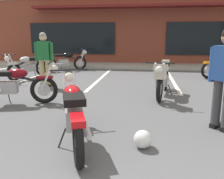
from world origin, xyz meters
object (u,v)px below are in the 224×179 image
motorcycle_silver_naked (28,66)px  person_by_back_row (44,56)px  motorcycle_foreground_classic (73,112)px  motorcycle_green_cafe_racer (13,85)px  motorcycle_black_cruiser (163,77)px  helmet_on_pavement (143,139)px  motorcycle_blue_standard (66,61)px

motorcycle_silver_naked → person_by_back_row: person_by_back_row is taller
motorcycle_foreground_classic → motorcycle_green_cafe_racer: same height
motorcycle_foreground_classic → motorcycle_black_cruiser: same height
motorcycle_green_cafe_racer → person_by_back_row: bearing=93.1°
motorcycle_foreground_classic → motorcycle_green_cafe_racer: size_ratio=0.97×
motorcycle_foreground_classic → person_by_back_row: 4.40m
motorcycle_black_cruiser → helmet_on_pavement: (-0.45, -3.09, -0.40)m
motorcycle_foreground_classic → motorcycle_blue_standard: size_ratio=1.13×
motorcycle_foreground_classic → motorcycle_green_cafe_racer: (-1.99, 1.77, 0.00)m
motorcycle_silver_naked → motorcycle_blue_standard: size_ratio=1.16×
motorcycle_blue_standard → helmet_on_pavement: size_ratio=6.87×
motorcycle_green_cafe_racer → helmet_on_pavement: size_ratio=7.99×
motorcycle_blue_standard → helmet_on_pavement: bearing=-63.8°
motorcycle_foreground_classic → motorcycle_blue_standard: (-2.62, 7.31, 0.00)m
motorcycle_foreground_classic → motorcycle_blue_standard: bearing=109.7°
motorcycle_foreground_classic → helmet_on_pavement: bearing=-4.7°
motorcycle_black_cruiser → person_by_back_row: bearing=167.0°
motorcycle_foreground_classic → person_by_back_row: (-2.11, 3.83, 0.49)m
motorcycle_green_cafe_racer → helmet_on_pavement: (3.02, -1.86, -0.33)m
person_by_back_row → helmet_on_pavement: size_ratio=6.44×
motorcycle_black_cruiser → motorcycle_silver_naked: same height
motorcycle_black_cruiser → person_by_back_row: 3.70m
helmet_on_pavement → motorcycle_black_cruiser: bearing=81.7°
motorcycle_foreground_classic → motorcycle_silver_naked: size_ratio=0.97×
motorcycle_blue_standard → motorcycle_green_cafe_racer: same height
motorcycle_green_cafe_racer → motorcycle_foreground_classic: bearing=-41.6°
motorcycle_green_cafe_racer → helmet_on_pavement: 3.56m
motorcycle_foreground_classic → motorcycle_black_cruiser: (1.47, 3.01, 0.07)m
motorcycle_blue_standard → helmet_on_pavement: motorcycle_blue_standard is taller
motorcycle_green_cafe_racer → person_by_back_row: person_by_back_row is taller
motorcycle_black_cruiser → helmet_on_pavement: motorcycle_black_cruiser is taller
motorcycle_silver_naked → motorcycle_black_cruiser: bearing=-24.1°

